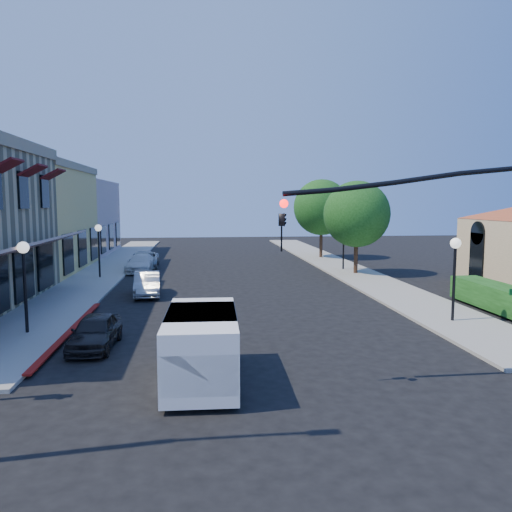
{
  "coord_description": "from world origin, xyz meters",
  "views": [
    {
      "loc": [
        -1.96,
        -11.34,
        5.05
      ],
      "look_at": [
        0.57,
        10.94,
        2.6
      ],
      "focal_mm": 35.0,
      "sensor_mm": 36.0,
      "label": 1
    }
  ],
  "objects": [
    {
      "name": "ground",
      "position": [
        0.0,
        0.0,
        0.0
      ],
      "size": [
        120.0,
        120.0,
        0.0
      ],
      "primitive_type": "plane",
      "color": "black",
      "rests_on": "ground"
    },
    {
      "name": "sidewalk_left",
      "position": [
        -8.75,
        27.0,
        0.06
      ],
      "size": [
        3.5,
        50.0,
        0.12
      ],
      "primitive_type": "cube",
      "color": "gray",
      "rests_on": "ground"
    },
    {
      "name": "sidewalk_right",
      "position": [
        8.75,
        27.0,
        0.06
      ],
      "size": [
        3.5,
        50.0,
        0.12
      ],
      "primitive_type": "cube",
      "color": "gray",
      "rests_on": "ground"
    },
    {
      "name": "curb_red_strip",
      "position": [
        -6.9,
        8.0,
        0.0
      ],
      "size": [
        0.25,
        10.0,
        0.06
      ],
      "primitive_type": "cube",
      "color": "maroon",
      "rests_on": "ground"
    },
    {
      "name": "yellow_stucco_building",
      "position": [
        -15.5,
        26.0,
        3.8
      ],
      "size": [
        10.0,
        12.0,
        7.6
      ],
      "primitive_type": "cube",
      "color": "#DDBD63",
      "rests_on": "ground"
    },
    {
      "name": "pink_stucco_building",
      "position": [
        -15.5,
        38.0,
        3.5
      ],
      "size": [
        10.0,
        12.0,
        7.0
      ],
      "primitive_type": "cube",
      "color": "#BD978F",
      "rests_on": "ground"
    },
    {
      "name": "hedge",
      "position": [
        11.7,
        9.0,
        0.0
      ],
      "size": [
        1.4,
        8.0,
        1.1
      ],
      "primitive_type": "cube",
      "color": "#164413",
      "rests_on": "ground"
    },
    {
      "name": "street_tree_a",
      "position": [
        8.8,
        22.0,
        4.19
      ],
      "size": [
        4.56,
        4.56,
        6.48
      ],
      "color": "#331F14",
      "rests_on": "ground"
    },
    {
      "name": "street_tree_b",
      "position": [
        8.8,
        32.0,
        4.54
      ],
      "size": [
        4.94,
        4.94,
        7.02
      ],
      "color": "#331F14",
      "rests_on": "ground"
    },
    {
      "name": "signal_mast_arm",
      "position": [
        5.86,
        1.5,
        4.09
      ],
      "size": [
        8.01,
        0.39,
        6.0
      ],
      "color": "black",
      "rests_on": "ground"
    },
    {
      "name": "lamppost_left_near",
      "position": [
        -8.5,
        8.0,
        2.74
      ],
      "size": [
        0.44,
        0.44,
        3.57
      ],
      "color": "black",
      "rests_on": "ground"
    },
    {
      "name": "lamppost_left_far",
      "position": [
        -8.5,
        22.0,
        2.74
      ],
      "size": [
        0.44,
        0.44,
        3.57
      ],
      "color": "black",
      "rests_on": "ground"
    },
    {
      "name": "lamppost_right_near",
      "position": [
        8.5,
        8.0,
        2.74
      ],
      "size": [
        0.44,
        0.44,
        3.57
      ],
      "color": "black",
      "rests_on": "ground"
    },
    {
      "name": "lamppost_right_far",
      "position": [
        8.5,
        24.0,
        2.74
      ],
      "size": [
        0.44,
        0.44,
        3.57
      ],
      "color": "black",
      "rests_on": "ground"
    },
    {
      "name": "white_van",
      "position": [
        -1.94,
        2.24,
        1.14
      ],
      "size": [
        2.09,
        4.51,
        1.97
      ],
      "color": "white",
      "rests_on": "ground"
    },
    {
      "name": "parked_car_a",
      "position": [
        -5.58,
        6.0,
        0.59
      ],
      "size": [
        1.54,
        3.5,
        1.17
      ],
      "primitive_type": "imported",
      "rotation": [
        0.0,
        0.0,
        -0.04
      ],
      "color": "black",
      "rests_on": "ground"
    },
    {
      "name": "parked_car_b",
      "position": [
        -4.8,
        15.68,
        0.63
      ],
      "size": [
        1.65,
        3.93,
        1.26
      ],
      "primitive_type": "imported",
      "rotation": [
        0.0,
        0.0,
        0.08
      ],
      "color": "#9FA2A4",
      "rests_on": "ground"
    },
    {
      "name": "parked_car_c",
      "position": [
        -6.2,
        25.0,
        0.63
      ],
      "size": [
        1.99,
        4.41,
        1.25
      ],
      "primitive_type": "imported",
      "rotation": [
        0.0,
        0.0,
        -0.06
      ],
      "color": "silver",
      "rests_on": "ground"
    },
    {
      "name": "parked_car_d",
      "position": [
        -6.2,
        27.56,
        0.62
      ],
      "size": [
        2.17,
        4.5,
        1.24
      ],
      "primitive_type": "imported",
      "rotation": [
        0.0,
        0.0,
        0.03
      ],
      "color": "gray",
      "rests_on": "ground"
    }
  ]
}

